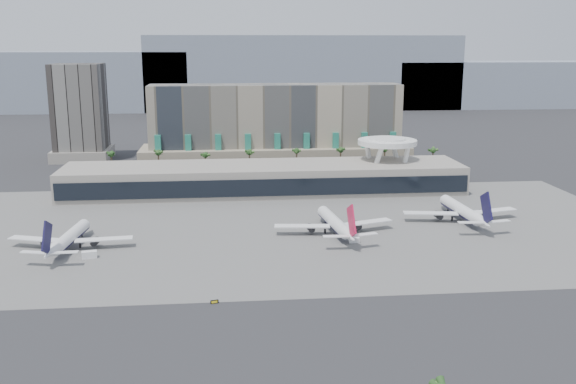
{
  "coord_description": "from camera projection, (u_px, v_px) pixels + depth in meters",
  "views": [
    {
      "loc": [
        -16.02,
        -159.36,
        62.54
      ],
      "look_at": [
        3.43,
        40.0,
        16.06
      ],
      "focal_mm": 40.0,
      "sensor_mm": 36.0,
      "label": 1
    }
  ],
  "objects": [
    {
      "name": "ground",
      "position": [
        290.0,
        285.0,
        170.15
      ],
      "size": [
        900.0,
        900.0,
        0.0
      ],
      "primitive_type": "plane",
      "color": "#232326",
      "rests_on": "ground"
    },
    {
      "name": "apron_pad",
      "position": [
        274.0,
        227.0,
        223.47
      ],
      "size": [
        260.0,
        130.0,
        0.06
      ],
      "primitive_type": "cube",
      "color": "#5B5B59",
      "rests_on": "ground"
    },
    {
      "name": "mountain_ridge",
      "position": [
        270.0,
        78.0,
        621.7
      ],
      "size": [
        680.0,
        60.0,
        70.0
      ],
      "color": "gray",
      "rests_on": "ground"
    },
    {
      "name": "hotel",
      "position": [
        276.0,
        133.0,
        336.39
      ],
      "size": [
        140.0,
        30.0,
        42.0
      ],
      "color": "tan",
      "rests_on": "ground"
    },
    {
      "name": "office_tower",
      "position": [
        80.0,
        118.0,
        349.88
      ],
      "size": [
        30.0,
        30.0,
        52.0
      ],
      "color": "black",
      "rests_on": "ground"
    },
    {
      "name": "terminal",
      "position": [
        264.0,
        177.0,
        275.17
      ],
      "size": [
        170.0,
        32.5,
        14.5
      ],
      "color": "#A49B90",
      "rests_on": "ground"
    },
    {
      "name": "saucer_structure",
      "position": [
        387.0,
        146.0,
        283.64
      ],
      "size": [
        26.0,
        26.0,
        21.89
      ],
      "color": "white",
      "rests_on": "ground"
    },
    {
      "name": "palm_row",
      "position": [
        274.0,
        154.0,
        309.02
      ],
      "size": [
        157.8,
        2.8,
        13.1
      ],
      "color": "brown",
      "rests_on": "ground"
    },
    {
      "name": "airliner_left",
      "position": [
        69.0,
        238.0,
        199.43
      ],
      "size": [
        39.07,
        40.4,
        13.96
      ],
      "rotation": [
        0.0,
        0.0,
        -0.11
      ],
      "color": "white",
      "rests_on": "ground"
    },
    {
      "name": "airliner_centre",
      "position": [
        335.0,
        223.0,
        215.37
      ],
      "size": [
        41.16,
        42.56,
        14.71
      ],
      "rotation": [
        0.0,
        0.0,
        0.11
      ],
      "color": "white",
      "rests_on": "ground"
    },
    {
      "name": "airliner_right",
      "position": [
        462.0,
        211.0,
        230.55
      ],
      "size": [
        42.89,
        44.21,
        15.25
      ],
      "rotation": [
        0.0,
        0.0,
        0.05
      ],
      "color": "white",
      "rests_on": "ground"
    },
    {
      "name": "service_vehicle_a",
      "position": [
        89.0,
        255.0,
        191.22
      ],
      "size": [
        4.75,
        3.0,
        2.15
      ],
      "primitive_type": "cube",
      "rotation": [
        0.0,
        0.0,
        0.2
      ],
      "color": "white",
      "rests_on": "ground"
    },
    {
      "name": "service_vehicle_b",
      "position": [
        354.0,
        240.0,
        206.18
      ],
      "size": [
        3.44,
        2.09,
        1.72
      ],
      "primitive_type": "cube",
      "rotation": [
        0.0,
        0.0,
        -0.06
      ],
      "color": "white",
      "rests_on": "ground"
    },
    {
      "name": "taxiway_sign",
      "position": [
        214.0,
        302.0,
        157.95
      ],
      "size": [
        2.02,
        0.76,
        0.92
      ],
      "rotation": [
        0.0,
        0.0,
        0.25
      ],
      "color": "black",
      "rests_on": "ground"
    }
  ]
}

